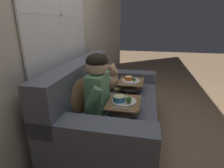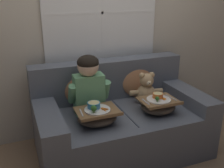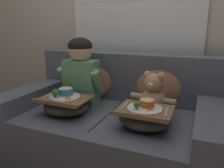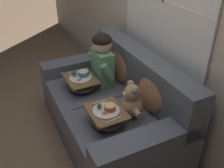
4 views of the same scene
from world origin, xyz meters
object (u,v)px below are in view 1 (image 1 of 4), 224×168
(throw_pillow_behind_child, at_px, (77,91))
(teddy_bear, at_px, (112,79))
(child_figure, at_px, (98,81))
(couch, at_px, (108,110))
(lap_tray_child, at_px, (124,107))
(lap_tray_teddy, at_px, (131,85))
(throw_pillow_behind_teddy, at_px, (96,74))

(throw_pillow_behind_child, bearing_deg, teddy_bear, -19.12)
(child_figure, bearing_deg, couch, -3.85)
(lap_tray_child, relative_size, lap_tray_teddy, 1.04)
(throw_pillow_behind_teddy, xyz_separation_m, child_figure, (-0.64, -0.22, 0.12))
(child_figure, xyz_separation_m, teddy_bear, (0.64, -0.00, -0.18))
(couch, distance_m, lap_tray_teddy, 0.46)
(child_figure, distance_m, lap_tray_teddy, 0.73)
(throw_pillow_behind_teddy, distance_m, lap_tray_teddy, 0.49)
(couch, height_order, throw_pillow_behind_teddy, couch)
(throw_pillow_behind_child, relative_size, throw_pillow_behind_teddy, 1.05)
(throw_pillow_behind_child, xyz_separation_m, throw_pillow_behind_teddy, (0.64, 0.00, 0.00))
(couch, distance_m, child_figure, 0.57)
(teddy_bear, xyz_separation_m, lap_tray_teddy, (0.00, -0.25, -0.07))
(couch, bearing_deg, lap_tray_child, -143.88)
(child_figure, bearing_deg, throw_pillow_behind_teddy, 18.80)
(throw_pillow_behind_child, distance_m, child_figure, 0.25)
(child_figure, distance_m, lap_tray_child, 0.35)
(couch, height_order, lap_tray_child, couch)
(throw_pillow_behind_child, bearing_deg, lap_tray_teddy, -36.56)
(child_figure, bearing_deg, throw_pillow_behind_child, 89.99)
(throw_pillow_behind_child, distance_m, throw_pillow_behind_teddy, 0.64)
(teddy_bear, relative_size, lap_tray_child, 0.97)
(child_figure, bearing_deg, lap_tray_child, -90.35)
(couch, relative_size, lap_tray_child, 4.48)
(teddy_bear, relative_size, lap_tray_teddy, 1.01)
(teddy_bear, bearing_deg, lap_tray_teddy, -89.82)
(throw_pillow_behind_teddy, xyz_separation_m, teddy_bear, (-0.00, -0.22, -0.06))
(throw_pillow_behind_child, distance_m, lap_tray_teddy, 0.81)
(child_figure, bearing_deg, lap_tray_teddy, -21.86)
(couch, relative_size, throw_pillow_behind_teddy, 4.03)
(couch, xyz_separation_m, lap_tray_child, (-0.32, -0.23, 0.23))
(throw_pillow_behind_teddy, distance_m, child_figure, 0.69)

